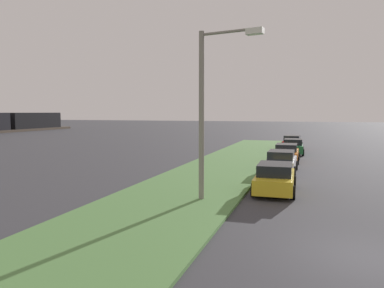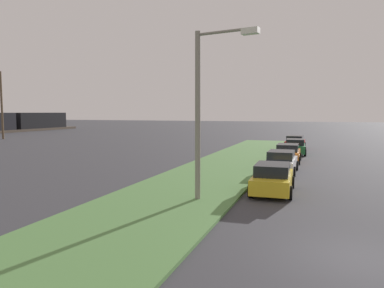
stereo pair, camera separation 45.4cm
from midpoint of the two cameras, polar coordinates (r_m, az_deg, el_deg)
ground at (r=11.28m, az=25.20°, el=-16.23°), size 300.00×300.00×0.00m
grass_median at (r=21.71m, az=1.47°, el=-5.44°), size 60.00×6.00×0.12m
parked_car_yellow at (r=18.61m, az=12.22°, el=-5.26°), size 4.35×2.11×1.47m
parked_car_white at (r=24.80m, az=13.34°, el=-2.73°), size 4.32×2.05×1.47m
parked_car_orange at (r=30.14m, az=14.22°, el=-1.39°), size 4.32×2.06×1.47m
parked_car_green at (r=35.93m, az=15.23°, el=-0.40°), size 4.38×2.17×1.47m
parked_car_red at (r=41.15m, az=15.17°, el=0.26°), size 4.37×2.16×1.47m
streetlight at (r=15.91m, az=1.83°, el=6.41°), size 0.78×2.86×7.50m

